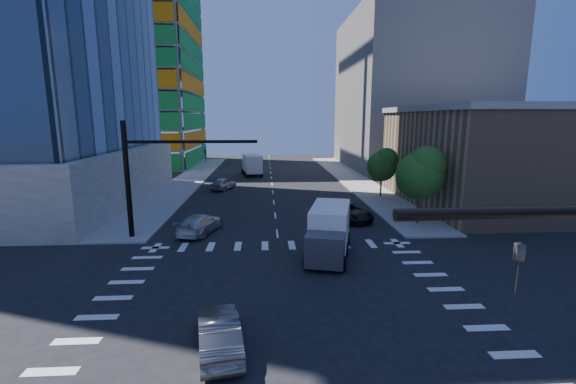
{
  "coord_description": "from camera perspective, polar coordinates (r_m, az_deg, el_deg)",
  "views": [
    {
      "loc": [
        -0.9,
        -18.33,
        9.34
      ],
      "look_at": [
        0.65,
        8.0,
        4.24
      ],
      "focal_mm": 24.0,
      "sensor_mm": 36.0,
      "label": 1
    }
  ],
  "objects": [
    {
      "name": "ground",
      "position": [
        20.59,
        -0.53,
        -16.03
      ],
      "size": [
        160.0,
        160.0,
        0.0
      ],
      "primitive_type": "plane",
      "color": "black",
      "rests_on": "ground"
    },
    {
      "name": "road_markings",
      "position": [
        20.59,
        -0.53,
        -16.02
      ],
      "size": [
        20.0,
        20.0,
        0.01
      ],
      "primitive_type": "cube",
      "color": "silver",
      "rests_on": "ground"
    },
    {
      "name": "sidewalk_ne",
      "position": [
        60.56,
        9.45,
        1.99
      ],
      "size": [
        5.0,
        60.0,
        0.15
      ],
      "primitive_type": "cube",
      "color": "gray",
      "rests_on": "ground"
    },
    {
      "name": "sidewalk_nw",
      "position": [
        60.19,
        -14.45,
        1.73
      ],
      "size": [
        5.0,
        60.0,
        0.15
      ],
      "primitive_type": "cube",
      "color": "gray",
      "rests_on": "ground"
    },
    {
      "name": "construction_building",
      "position": [
        85.9,
        -22.79,
        20.37
      ],
      "size": [
        25.16,
        34.5,
        70.6
      ],
      "color": "gray",
      "rests_on": "ground"
    },
    {
      "name": "commercial_building",
      "position": [
        48.1,
        29.33,
        4.74
      ],
      "size": [
        20.5,
        22.5,
        10.6
      ],
      "color": "#947556",
      "rests_on": "ground"
    },
    {
      "name": "bg_building_ne",
      "position": [
        78.6,
        17.96,
        13.82
      ],
      "size": [
        24.0,
        30.0,
        28.0
      ],
      "primitive_type": "cube",
      "color": "slate",
      "rests_on": "ground"
    },
    {
      "name": "signal_mast_nw",
      "position": [
        31.43,
        -20.21,
        3.24
      ],
      "size": [
        10.2,
        0.4,
        9.0
      ],
      "color": "black",
      "rests_on": "sidewalk_nw"
    },
    {
      "name": "tree_south",
      "position": [
        35.27,
        19.24,
        2.74
      ],
      "size": [
        4.16,
        4.16,
        6.82
      ],
      "color": "#382316",
      "rests_on": "sidewalk_ne"
    },
    {
      "name": "tree_north",
      "position": [
        46.65,
        13.93,
        4.03
      ],
      "size": [
        3.54,
        3.52,
        5.78
      ],
      "color": "#382316",
      "rests_on": "sidewalk_ne"
    },
    {
      "name": "car_nb_far",
      "position": [
        36.17,
        9.07,
        -2.91
      ],
      "size": [
        4.29,
        6.09,
        1.54
      ],
      "primitive_type": "imported",
      "rotation": [
        0.0,
        0.0,
        0.35
      ],
      "color": "black",
      "rests_on": "ground"
    },
    {
      "name": "car_sb_near",
      "position": [
        32.51,
        -12.89,
        -4.6
      ],
      "size": [
        3.59,
        5.8,
        1.57
      ],
      "primitive_type": "imported",
      "rotation": [
        0.0,
        0.0,
        2.86
      ],
      "color": "silver",
      "rests_on": "ground"
    },
    {
      "name": "car_sb_mid",
      "position": [
        51.5,
        -9.57,
        1.23
      ],
      "size": [
        3.5,
        5.02,
        1.59
      ],
      "primitive_type": "imported",
      "rotation": [
        0.0,
        0.0,
        2.75
      ],
      "color": "gray",
      "rests_on": "ground"
    },
    {
      "name": "car_sb_cross",
      "position": [
        16.89,
        -10.16,
        -19.76
      ],
      "size": [
        2.41,
        4.84,
        1.52
      ],
      "primitive_type": "imported",
      "rotation": [
        0.0,
        0.0,
        3.32
      ],
      "color": "#47474C",
      "rests_on": "ground"
    },
    {
      "name": "box_truck_near",
      "position": [
        26.43,
        6.03,
        -6.45
      ],
      "size": [
        4.2,
        6.8,
        3.32
      ],
      "rotation": [
        0.0,
        0.0,
        -0.25
      ],
      "color": "black",
      "rests_on": "ground"
    },
    {
      "name": "box_truck_far",
      "position": [
        64.03,
        -5.44,
        3.86
      ],
      "size": [
        3.85,
        6.9,
        3.42
      ],
      "rotation": [
        0.0,
        0.0,
        3.31
      ],
      "color": "black",
      "rests_on": "ground"
    }
  ]
}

